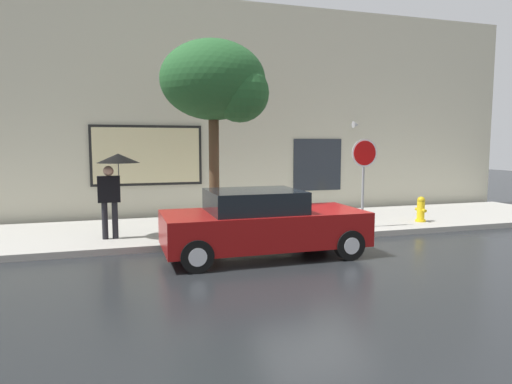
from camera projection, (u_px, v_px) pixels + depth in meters
ground_plane at (314, 252)px, 10.20m from camera, size 60.00×60.00×0.00m
sidewalk at (271, 226)px, 13.04m from camera, size 20.00×4.00×0.15m
building_facade at (246, 112)px, 15.05m from camera, size 20.00×0.67×7.00m
parked_car at (262, 224)px, 9.74m from camera, size 4.32×1.94×1.44m
fire_hydrant at (421, 209)px, 13.24m from camera, size 0.30×0.44×0.74m
pedestrian_with_umbrella at (115, 172)px, 10.75m from camera, size 1.00×1.00×2.05m
street_tree at (219, 84)px, 10.80m from camera, size 2.55×2.17×4.76m
stop_sign at (364, 165)px, 12.18m from camera, size 0.76×0.10×2.41m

